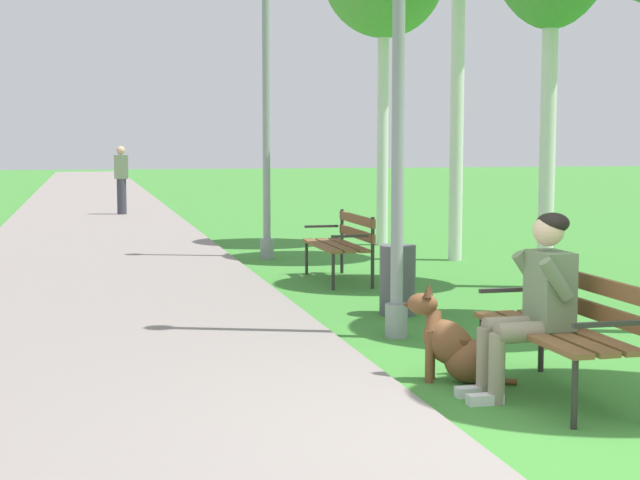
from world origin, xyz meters
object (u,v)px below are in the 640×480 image
dog_brown (455,347)px  litter_bin (398,280)px  lamp_post_mid (266,100)px  pedestrian_distant (121,180)px  lamp_post_near (399,55)px  person_seated_on_near_bench (535,298)px  park_bench_near (565,322)px  park_bench_mid (342,240)px

dog_brown → litter_bin: dog_brown is taller
lamp_post_mid → dog_brown: bearing=-90.4°
pedestrian_distant → lamp_post_mid: bearing=-79.1°
pedestrian_distant → lamp_post_near: bearing=-83.2°
dog_brown → litter_bin: size_ratio=1.10×
lamp_post_mid → lamp_post_near: bearing=-89.6°
person_seated_on_near_bench → lamp_post_near: bearing=97.1°
lamp_post_near → litter_bin: 2.40m
park_bench_near → dog_brown: (-0.57, 0.54, -0.25)m
lamp_post_near → lamp_post_mid: 5.96m
park_bench_near → lamp_post_near: lamp_post_near is taller
park_bench_mid → lamp_post_near: 4.00m
park_bench_near → lamp_post_near: size_ratio=0.31×
park_bench_mid → dog_brown: (-0.54, -5.08, -0.25)m
litter_bin → park_bench_near: bearing=-88.1°
person_seated_on_near_bench → lamp_post_mid: 8.25m
dog_brown → litter_bin: (0.46, 2.69, 0.09)m
dog_brown → lamp_post_near: 2.74m
dog_brown → pedestrian_distant: 16.86m
person_seated_on_near_bench → litter_bin: bearing=88.2°
litter_bin → pedestrian_distant: bearing=98.8°
park_bench_mid → person_seated_on_near_bench: person_seated_on_near_bench is taller
dog_brown → lamp_post_mid: lamp_post_mid is taller
park_bench_mid → litter_bin: 2.41m
lamp_post_near → park_bench_mid: bearing=82.7°
litter_bin → pedestrian_distant: pedestrian_distant is taller
dog_brown → lamp_post_mid: bearing=89.6°
litter_bin → pedestrian_distant: (-2.18, 14.08, 0.49)m
park_bench_near → pedestrian_distant: pedestrian_distant is taller
person_seated_on_near_bench → litter_bin: size_ratio=1.79×
pedestrian_distant → park_bench_near: bearing=-82.5°
park_bench_mid → litter_bin: (-0.08, -2.40, -0.16)m
dog_brown → park_bench_mid: bearing=83.9°
dog_brown → pedestrian_distant: pedestrian_distant is taller
park_bench_mid → person_seated_on_near_bench: (-0.18, -5.59, 0.17)m
person_seated_on_near_bench → pedestrian_distant: size_ratio=0.76×
park_bench_near → lamp_post_near: (-0.47, 2.16, 1.95)m
park_bench_mid → lamp_post_near: (-0.45, -3.47, 1.95)m
park_bench_near → person_seated_on_near_bench: size_ratio=1.20×
lamp_post_mid → litter_bin: (0.41, -4.89, -1.99)m
lamp_post_near → person_seated_on_near_bench: bearing=-82.9°
lamp_post_mid → litter_bin: size_ratio=6.46×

